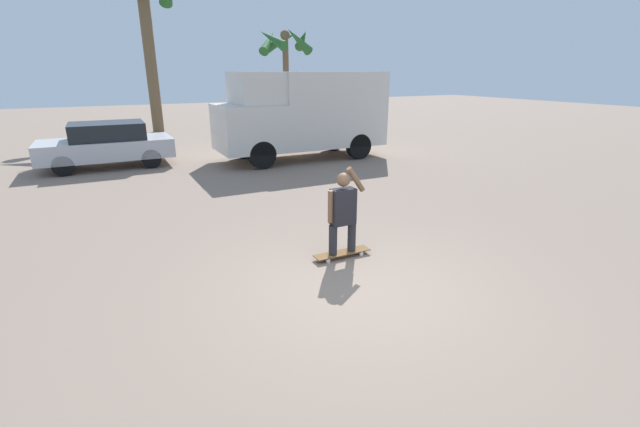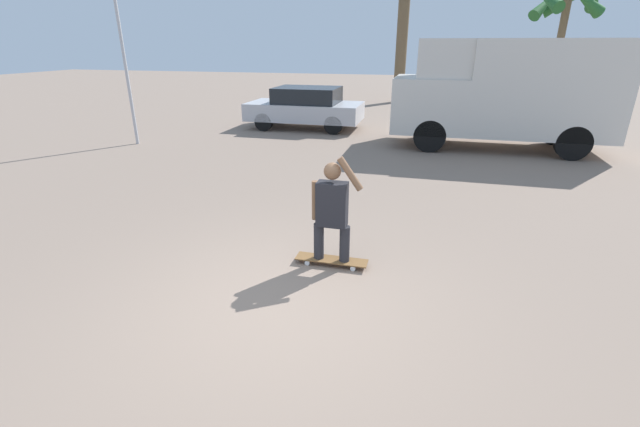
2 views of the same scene
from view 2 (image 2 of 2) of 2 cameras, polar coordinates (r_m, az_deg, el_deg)
ground_plane at (r=5.19m, az=-5.39°, el=-12.03°), size 80.00×80.00×0.00m
skateboard at (r=5.99m, az=1.53°, el=-6.21°), size 1.01×0.24×0.09m
person_skateboarder at (r=5.66m, az=1.60°, el=0.81°), size 0.68×0.23×1.47m
camper_van at (r=13.54m, az=23.51°, el=14.84°), size 5.89×2.20×3.00m
parked_car_silver at (r=15.76m, az=-1.95°, el=14.01°), size 4.04×1.92×1.44m
palm_tree_near_van at (r=23.67m, az=29.95°, el=22.66°), size 3.05×3.11×5.36m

